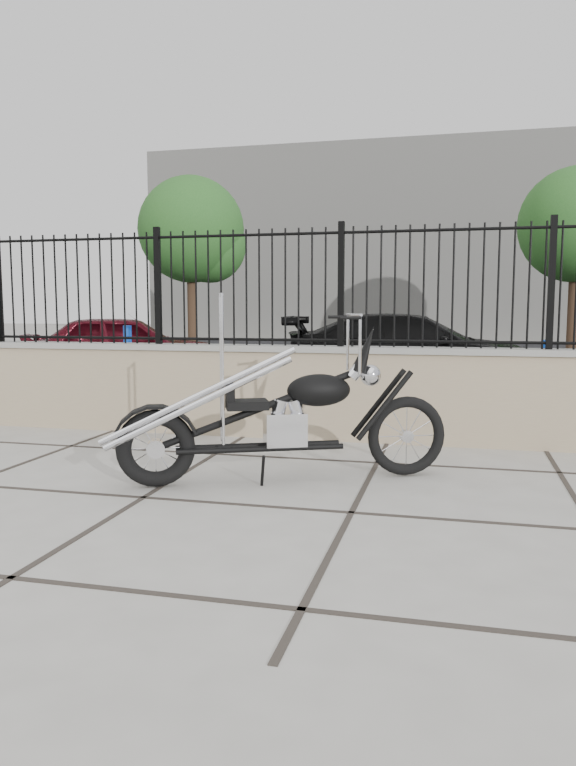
% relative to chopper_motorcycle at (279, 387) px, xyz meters
% --- Properties ---
extents(ground_plane, '(90.00, 90.00, 0.00)m').
position_rel_chopper_motorcycle_xyz_m(ground_plane, '(-0.82, -0.68, -0.74)').
color(ground_plane, '#99968E').
rests_on(ground_plane, ground).
extents(parking_lot, '(30.00, 30.00, 0.00)m').
position_rel_chopper_motorcycle_xyz_m(parking_lot, '(-0.82, 11.82, -0.74)').
color(parking_lot, black).
rests_on(parking_lot, ground).
extents(retaining_wall, '(14.00, 0.36, 0.96)m').
position_rel_chopper_motorcycle_xyz_m(retaining_wall, '(-0.82, 1.82, -0.26)').
color(retaining_wall, gray).
rests_on(retaining_wall, ground_plane).
extents(iron_fence, '(14.00, 0.08, 1.20)m').
position_rel_chopper_motorcycle_xyz_m(iron_fence, '(-0.82, 1.82, 0.82)').
color(iron_fence, black).
rests_on(iron_fence, retaining_wall).
extents(background_building, '(22.00, 6.00, 8.00)m').
position_rel_chopper_motorcycle_xyz_m(background_building, '(-0.82, 25.82, 3.26)').
color(background_building, beige).
rests_on(background_building, ground_plane).
extents(chopper_motorcycle, '(2.44, 1.40, 1.49)m').
position_rel_chopper_motorcycle_xyz_m(chopper_motorcycle, '(0.00, 0.00, 0.00)').
color(chopper_motorcycle, black).
rests_on(chopper_motorcycle, ground_plane).
extents(car_red, '(3.92, 2.81, 1.24)m').
position_rel_chopper_motorcycle_xyz_m(car_red, '(-4.56, 6.35, -0.12)').
color(car_red, '#460A13').
rests_on(car_red, parking_lot).
extents(car_black, '(4.44, 2.13, 1.25)m').
position_rel_chopper_motorcycle_xyz_m(car_black, '(0.61, 6.65, -0.12)').
color(car_black, black).
rests_on(car_black, parking_lot).
extents(bollard_a, '(0.16, 0.16, 1.08)m').
position_rel_chopper_motorcycle_xyz_m(bollard_a, '(-3.58, 4.52, -0.21)').
color(bollard_a, '#0B46AB').
rests_on(bollard_a, ground_plane).
extents(bollard_b, '(0.12, 0.12, 0.96)m').
position_rel_chopper_motorcycle_xyz_m(bollard_b, '(2.38, 3.66, -0.26)').
color(bollard_b, blue).
rests_on(bollard_b, ground_plane).
extents(tree_left, '(3.32, 3.32, 5.59)m').
position_rel_chopper_motorcycle_xyz_m(tree_left, '(-6.86, 15.36, 3.17)').
color(tree_left, '#382619').
rests_on(tree_left, ground_plane).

